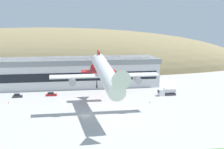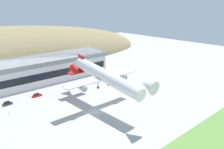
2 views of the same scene
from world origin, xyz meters
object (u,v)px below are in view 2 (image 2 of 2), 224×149
service_car_0 (7,104)px  traffic_cone_1 (9,113)px  cargo_airplane (105,76)px  traffic_cone_0 (119,88)px  fuel_truck (121,77)px  terminal_building (38,69)px  service_car_1 (37,95)px

service_car_0 → traffic_cone_1: (-2.05, -9.08, -0.35)m
cargo_airplane → traffic_cone_0: bearing=30.5°
service_car_0 → traffic_cone_1: bearing=-102.7°
fuel_truck → traffic_cone_0: bearing=-134.6°
terminal_building → traffic_cone_1: terminal_building is taller
traffic_cone_0 → traffic_cone_1: (-52.16, 8.37, 0.00)m
terminal_building → service_car_0: terminal_building is taller
cargo_airplane → fuel_truck: bearing=36.7°
service_car_0 → fuel_truck: (60.75, -6.67, 0.94)m
terminal_building → service_car_1: (-9.10, -19.32, -6.96)m
fuel_truck → traffic_cone_1: fuel_truck is taller
cargo_airplane → traffic_cone_0: size_ratio=88.61×
terminal_building → fuel_truck: terminal_building is taller
cargo_airplane → service_car_0: (-31.73, 28.27, -12.78)m
cargo_airplane → service_car_1: size_ratio=11.64×
service_car_0 → traffic_cone_1: size_ratio=6.91×
service_car_1 → terminal_building: bearing=64.8°
service_car_0 → traffic_cone_0: bearing=-19.2°
cargo_airplane → traffic_cone_0: cargo_airplane is taller
traffic_cone_0 → fuel_truck: bearing=45.4°
terminal_building → traffic_cone_1: (-24.55, -28.92, -7.30)m
service_car_1 → fuel_truck: 47.90m
traffic_cone_1 → service_car_1: bearing=31.8°
terminal_building → traffic_cone_1: 38.63m
traffic_cone_1 → traffic_cone_0: bearing=-9.1°
fuel_truck → traffic_cone_0: (-10.64, -10.78, -1.30)m
traffic_cone_0 → service_car_1: bearing=153.9°
cargo_airplane → service_car_1: bearing=122.5°
terminal_building → cargo_airplane: (9.23, -48.11, 5.83)m
fuel_truck → service_car_1: bearing=171.4°
cargo_airplane → service_car_0: 44.38m
service_car_1 → traffic_cone_1: service_car_1 is taller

